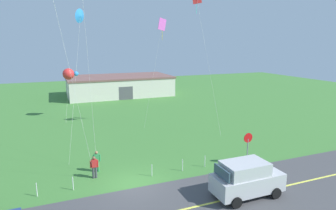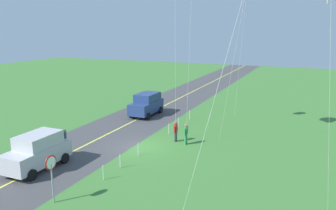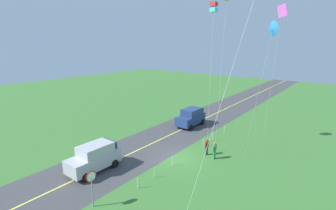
% 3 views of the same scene
% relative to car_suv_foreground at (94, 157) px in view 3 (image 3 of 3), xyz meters
% --- Properties ---
extents(ground_plane, '(120.00, 120.00, 0.10)m').
position_rel_car_suv_foreground_xyz_m(ground_plane, '(-6.03, 4.03, -1.20)').
color(ground_plane, '#3D7533').
extents(asphalt_road, '(120.00, 7.00, 0.00)m').
position_rel_car_suv_foreground_xyz_m(asphalt_road, '(-6.03, 0.03, -1.15)').
color(asphalt_road, '#424244').
rests_on(asphalt_road, ground).
extents(road_centre_stripe, '(120.00, 0.16, 0.00)m').
position_rel_car_suv_foreground_xyz_m(road_centre_stripe, '(-6.03, 0.03, -1.15)').
color(road_centre_stripe, '#E5E04C').
rests_on(road_centre_stripe, asphalt_road).
extents(car_suv_foreground, '(4.40, 2.12, 2.24)m').
position_rel_car_suv_foreground_xyz_m(car_suv_foreground, '(0.00, 0.00, 0.00)').
color(car_suv_foreground, '#B7B7BC').
rests_on(car_suv_foreground, ground).
extents(car_parked_west_near, '(4.40, 2.12, 2.24)m').
position_rel_car_suv_foreground_xyz_m(car_parked_west_near, '(-14.77, 0.11, 0.00)').
color(car_parked_west_near, navy).
rests_on(car_parked_west_near, ground).
extents(stop_sign, '(0.76, 0.08, 2.56)m').
position_rel_car_suv_foreground_xyz_m(stop_sign, '(3.03, 3.93, 0.65)').
color(stop_sign, gray).
rests_on(stop_sign, ground).
extents(person_adult_near, '(0.58, 0.22, 1.60)m').
position_rel_car_suv_foreground_xyz_m(person_adult_near, '(-8.02, 6.95, -0.29)').
color(person_adult_near, '#338C4C').
rests_on(person_adult_near, ground).
extents(person_adult_companion, '(0.58, 0.22, 1.60)m').
position_rel_car_suv_foreground_xyz_m(person_adult_companion, '(-8.33, 5.98, -0.29)').
color(person_adult_companion, '#3F3F47').
rests_on(person_adult_companion, ground).
extents(kite_blue_mid, '(2.45, 1.30, 14.03)m').
position_rel_car_suv_foreground_xyz_m(kite_blue_mid, '(-10.48, 4.97, 12.38)').
color(kite_blue_mid, silver).
rests_on(kite_blue_mid, ground).
extents(kite_yellow_high, '(2.03, 1.71, 14.18)m').
position_rel_car_suv_foreground_xyz_m(kite_yellow_high, '(-16.20, 9.51, 12.00)').
color(kite_yellow_high, silver).
rests_on(kite_yellow_high, ground).
extents(kite_pink_drift, '(2.22, 2.44, 11.93)m').
position_rel_car_suv_foreground_xyz_m(kite_pink_drift, '(-8.16, 10.99, 10.16)').
color(kite_pink_drift, silver).
rests_on(kite_pink_drift, ground).
extents(fence_post_0, '(0.05, 0.05, 0.90)m').
position_rel_car_suv_foreground_xyz_m(fence_post_0, '(-14.91, 4.73, -0.70)').
color(fence_post_0, silver).
rests_on(fence_post_0, ground).
extents(fence_post_1, '(0.05, 0.05, 0.90)m').
position_rel_car_suv_foreground_xyz_m(fence_post_1, '(-12.00, 4.73, -0.70)').
color(fence_post_1, silver).
rests_on(fence_post_1, ground).
extents(fence_post_2, '(0.05, 0.05, 0.90)m').
position_rel_car_suv_foreground_xyz_m(fence_post_2, '(-9.87, 4.73, -0.70)').
color(fence_post_2, silver).
rests_on(fence_post_2, ground).
extents(fence_post_3, '(0.05, 0.05, 0.90)m').
position_rel_car_suv_foreground_xyz_m(fence_post_3, '(-4.52, 4.73, -0.70)').
color(fence_post_3, silver).
rests_on(fence_post_3, ground).
extents(fence_post_4, '(0.05, 0.05, 0.90)m').
position_rel_car_suv_foreground_xyz_m(fence_post_4, '(-2.13, 4.73, -0.70)').
color(fence_post_4, silver).
rests_on(fence_post_4, ground).
extents(fence_post_5, '(0.05, 0.05, 0.90)m').
position_rel_car_suv_foreground_xyz_m(fence_post_5, '(-0.25, 4.73, -0.70)').
color(fence_post_5, silver).
rests_on(fence_post_5, ground).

